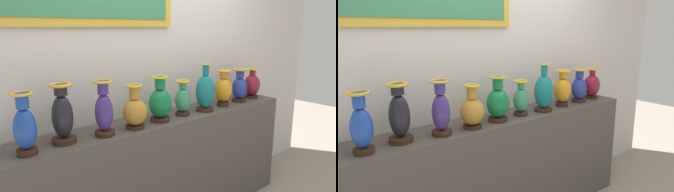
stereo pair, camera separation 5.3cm
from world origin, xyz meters
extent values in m
cube|color=#4C4742|center=(0.00, 0.00, 0.50)|extent=(2.68, 0.40, 1.01)
cube|color=silver|center=(0.00, 0.26, 1.43)|extent=(5.04, 0.10, 2.86)
cylinder|color=#382319|center=(-1.15, -0.07, 1.03)|extent=(0.12, 0.12, 0.04)
ellipsoid|color=#1E47B2|center=(-1.15, -0.07, 1.17)|extent=(0.13, 0.13, 0.25)
cylinder|color=#1E47B2|center=(-1.15, -0.07, 1.34)|extent=(0.07, 0.07, 0.09)
torus|color=gold|center=(-1.15, -0.07, 1.38)|extent=(0.13, 0.13, 0.02)
cylinder|color=#382319|center=(-0.90, -0.02, 1.03)|extent=(0.16, 0.16, 0.04)
ellipsoid|color=black|center=(-0.90, -0.02, 1.19)|extent=(0.14, 0.14, 0.28)
cylinder|color=black|center=(-0.90, -0.02, 1.36)|extent=(0.08, 0.08, 0.07)
torus|color=gold|center=(-0.90, -0.02, 1.40)|extent=(0.14, 0.14, 0.02)
cylinder|color=#382319|center=(-0.63, -0.07, 1.03)|extent=(0.14, 0.14, 0.04)
ellipsoid|color=#3F2D7F|center=(-0.63, -0.07, 1.18)|extent=(0.13, 0.13, 0.26)
cylinder|color=#3F2D7F|center=(-0.63, -0.07, 1.35)|extent=(0.07, 0.07, 0.09)
torus|color=gold|center=(-0.63, -0.07, 1.39)|extent=(0.13, 0.13, 0.02)
cylinder|color=#382319|center=(-0.38, -0.07, 1.02)|extent=(0.14, 0.14, 0.03)
ellipsoid|color=#B27F2D|center=(-0.38, -0.07, 1.14)|extent=(0.18, 0.18, 0.20)
cylinder|color=#B27F2D|center=(-0.38, -0.07, 1.29)|extent=(0.08, 0.08, 0.10)
torus|color=gold|center=(-0.38, -0.07, 1.34)|extent=(0.12, 0.12, 0.02)
cylinder|color=#382319|center=(-0.12, -0.05, 1.02)|extent=(0.16, 0.16, 0.03)
ellipsoid|color=#14723D|center=(-0.12, -0.05, 1.16)|extent=(0.18, 0.18, 0.23)
cylinder|color=#14723D|center=(-0.12, -0.05, 1.32)|extent=(0.08, 0.08, 0.09)
torus|color=gold|center=(-0.12, -0.05, 1.37)|extent=(0.13, 0.13, 0.02)
cylinder|color=#382319|center=(0.13, -0.04, 1.02)|extent=(0.12, 0.12, 0.03)
ellipsoid|color=#388C60|center=(0.13, -0.04, 1.14)|extent=(0.13, 0.13, 0.20)
cylinder|color=#388C60|center=(0.13, -0.04, 1.28)|extent=(0.06, 0.06, 0.06)
torus|color=gold|center=(0.13, -0.04, 1.31)|extent=(0.12, 0.12, 0.02)
cylinder|color=#382319|center=(0.38, -0.06, 1.02)|extent=(0.16, 0.16, 0.03)
ellipsoid|color=#19727A|center=(0.38, -0.06, 1.19)|extent=(0.17, 0.17, 0.30)
cylinder|color=#19727A|center=(0.38, -0.06, 1.39)|extent=(0.06, 0.06, 0.10)
torus|color=gold|center=(0.38, -0.06, 1.43)|extent=(0.10, 0.10, 0.01)
cylinder|color=#382319|center=(0.65, -0.05, 1.03)|extent=(0.11, 0.11, 0.04)
ellipsoid|color=orange|center=(0.65, -0.05, 1.17)|extent=(0.17, 0.17, 0.23)
cylinder|color=orange|center=(0.65, -0.05, 1.32)|extent=(0.08, 0.08, 0.07)
torus|color=gold|center=(0.65, -0.05, 1.35)|extent=(0.14, 0.14, 0.02)
cylinder|color=#382319|center=(0.91, -0.04, 1.03)|extent=(0.14, 0.14, 0.03)
ellipsoid|color=#263899|center=(0.91, -0.04, 1.15)|extent=(0.15, 0.15, 0.22)
cylinder|color=#263899|center=(0.91, -0.04, 1.30)|extent=(0.08, 0.08, 0.08)
torus|color=gold|center=(0.91, -0.04, 1.34)|extent=(0.14, 0.14, 0.02)
cylinder|color=#382319|center=(1.15, -0.01, 1.02)|extent=(0.13, 0.13, 0.03)
ellipsoid|color=maroon|center=(1.15, -0.01, 1.15)|extent=(0.17, 0.17, 0.23)
cylinder|color=maroon|center=(1.15, -0.01, 1.29)|extent=(0.06, 0.06, 0.06)
torus|color=gold|center=(1.15, -0.01, 1.32)|extent=(0.12, 0.12, 0.02)
camera|label=1|loc=(-1.59, -1.93, 1.76)|focal=32.78mm
camera|label=2|loc=(-1.54, -1.96, 1.76)|focal=32.78mm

